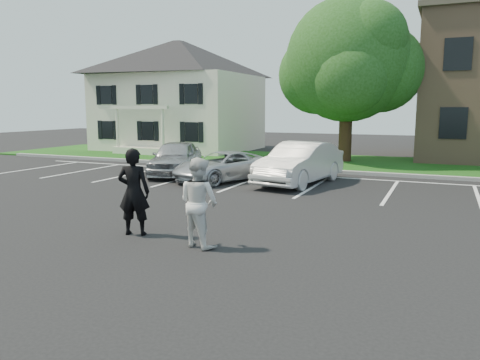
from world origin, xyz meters
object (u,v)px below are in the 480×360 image
car_silver_west (176,158)px  car_silver_minivan (223,166)px  tree (350,63)px  man_white_shirt (199,202)px  car_white_sedan (300,163)px  man_black_suit (134,192)px  house (179,96)px

car_silver_west → car_silver_minivan: (2.68, -0.76, -0.17)m
tree → man_white_shirt: bearing=-89.5°
man_white_shirt → car_white_sedan: bearing=-69.9°
man_black_suit → car_silver_west: 9.96m
tree → car_white_sedan: tree is taller
car_silver_west → car_silver_minivan: size_ratio=1.04×
car_silver_minivan → car_white_sedan: (3.06, 0.61, 0.21)m
tree → man_black_suit: tree is taller
man_white_shirt → house: bearing=-40.7°
car_silver_minivan → man_white_shirt: bearing=-44.0°
tree → man_black_suit: 17.66m
house → man_white_shirt: bearing=-58.2°
man_black_suit → car_white_sedan: size_ratio=0.42×
house → car_white_sedan: bearing=-43.1°
house → car_white_sedan: size_ratio=2.08×
tree → car_white_sedan: size_ratio=1.78×
man_black_suit → car_white_sedan: man_black_suit is taller
tree → car_silver_west: tree is taller
car_white_sedan → tree: bearing=97.7°
car_silver_west → man_white_shirt: bearing=-74.6°
man_white_shirt → tree: bearing=-72.0°
man_black_suit → car_silver_west: bearing=-82.1°
car_silver_west → tree: bearing=34.9°
tree → car_silver_minivan: bearing=-110.6°
house → man_black_suit: bearing=-61.8°
tree → car_silver_minivan: 10.56m
tree → car_white_sedan: (-0.25, -8.23, -4.53)m
house → car_silver_minivan: house is taller
car_silver_minivan → house: bearing=150.9°
house → man_white_shirt: house is taller
tree → man_white_shirt: 17.80m
house → car_silver_minivan: size_ratio=2.37×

